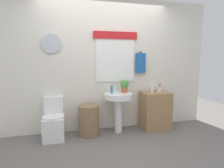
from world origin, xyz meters
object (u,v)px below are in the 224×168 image
(pedestal_sink, at_px, (118,102))
(toothbrush_cup, at_px, (159,89))
(lotion_bottle, at_px, (152,88))
(wooden_cabinet, at_px, (155,110))
(soap_bottle, at_px, (112,89))
(laundry_hamper, at_px, (89,120))
(potted_plant, at_px, (124,85))
(toilet, at_px, (54,122))

(pedestal_sink, relative_size, toothbrush_cup, 4.16)
(lotion_bottle, distance_m, toothbrush_cup, 0.21)
(pedestal_sink, xyz_separation_m, wooden_cabinet, (0.78, -0.00, -0.21))
(lotion_bottle, bearing_deg, soap_bottle, 173.59)
(laundry_hamper, xyz_separation_m, potted_plant, (0.72, 0.06, 0.63))
(soap_bottle, bearing_deg, toothbrush_cup, -1.73)
(laundry_hamper, bearing_deg, pedestal_sink, 0.00)
(toilet, distance_m, potted_plant, 1.48)
(soap_bottle, bearing_deg, potted_plant, 2.20)
(pedestal_sink, xyz_separation_m, potted_plant, (0.14, 0.06, 0.32))
(toilet, bearing_deg, lotion_bottle, -2.21)
(pedestal_sink, bearing_deg, potted_plant, 23.20)
(lotion_bottle, bearing_deg, pedestal_sink, 176.64)
(pedestal_sink, bearing_deg, lotion_bottle, -3.36)
(laundry_hamper, xyz_separation_m, soap_bottle, (0.46, 0.05, 0.56))
(pedestal_sink, xyz_separation_m, soap_bottle, (-0.12, 0.05, 0.25))
(wooden_cabinet, distance_m, lotion_bottle, 0.49)
(laundry_hamper, distance_m, toothbrush_cup, 1.54)
(toilet, distance_m, laundry_hamper, 0.63)
(toilet, distance_m, wooden_cabinet, 1.98)
(soap_bottle, height_order, toothbrush_cup, toothbrush_cup)
(toilet, height_order, lotion_bottle, lotion_bottle)
(pedestal_sink, bearing_deg, soap_bottle, 157.38)
(soap_bottle, distance_m, lotion_bottle, 0.81)
(potted_plant, bearing_deg, toilet, -178.84)
(wooden_cabinet, bearing_deg, laundry_hamper, 180.00)
(wooden_cabinet, relative_size, lotion_bottle, 3.65)
(laundry_hamper, distance_m, wooden_cabinet, 1.36)
(laundry_hamper, height_order, lotion_bottle, lotion_bottle)
(pedestal_sink, distance_m, lotion_bottle, 0.73)
(soap_bottle, relative_size, lotion_bottle, 0.72)
(wooden_cabinet, distance_m, soap_bottle, 1.01)
(wooden_cabinet, xyz_separation_m, toothbrush_cup, (0.10, 0.02, 0.43))
(soap_bottle, height_order, potted_plant, potted_plant)
(wooden_cabinet, height_order, potted_plant, potted_plant)
(wooden_cabinet, relative_size, potted_plant, 2.99)
(soap_bottle, bearing_deg, wooden_cabinet, -3.19)
(toilet, xyz_separation_m, potted_plant, (1.34, 0.03, 0.63))
(laundry_hamper, xyz_separation_m, pedestal_sink, (0.58, 0.00, 0.31))
(wooden_cabinet, relative_size, toothbrush_cup, 4.09)
(soap_bottle, relative_size, toothbrush_cup, 0.81)
(wooden_cabinet, bearing_deg, soap_bottle, 176.81)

